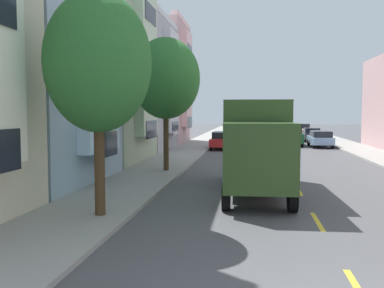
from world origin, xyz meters
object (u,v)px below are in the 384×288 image
at_px(street_tree_second, 166,79).
at_px(parked_hatchback_charcoal, 311,135).
at_px(parked_pickup_champagne, 303,131).
at_px(parked_sedan_white, 230,133).
at_px(street_tree_nearest, 98,63).
at_px(delivery_box_truck, 255,141).
at_px(moving_forest_sedan, 291,135).
at_px(parked_wagon_sky, 320,138).
at_px(parked_wagon_red, 222,140).
at_px(parked_sedan_burgundy, 234,130).

height_order(street_tree_second, parked_hatchback_charcoal, street_tree_second).
bearing_deg(parked_pickup_champagne, parked_sedan_white, -154.10).
bearing_deg(street_tree_nearest, parked_pickup_champagne, 75.86).
xyz_separation_m(delivery_box_truck, moving_forest_sedan, (3.61, 24.52, -1.04)).
xyz_separation_m(street_tree_nearest, parked_wagon_sky, (10.70, 28.22, -3.83)).
bearing_deg(parked_hatchback_charcoal, moving_forest_sedan, -114.41).
bearing_deg(street_tree_nearest, parked_sedan_white, 87.09).
bearing_deg(parked_wagon_red, street_tree_second, -97.31).
height_order(parked_pickup_champagne, parked_wagon_red, parked_pickup_champagne).
relative_size(delivery_box_truck, parked_wagon_sky, 1.75).
xyz_separation_m(street_tree_nearest, parked_pickup_champagne, (10.81, 42.90, -3.80)).
xyz_separation_m(parked_wagon_sky, parked_wagon_red, (-8.77, -3.17, 0.00)).
bearing_deg(parked_hatchback_charcoal, street_tree_nearest, -107.01).
bearing_deg(parked_sedan_burgundy, parked_hatchback_charcoal, -49.13).
relative_size(parked_pickup_champagne, moving_forest_sedan, 1.10).
height_order(parked_sedan_white, parked_sedan_burgundy, same).
height_order(street_tree_nearest, parked_sedan_burgundy, street_tree_nearest).
bearing_deg(parked_pickup_champagne, street_tree_nearest, -104.14).
xyz_separation_m(delivery_box_truck, parked_sedan_white, (-2.62, 33.45, -1.28)).
relative_size(street_tree_second, parked_hatchback_charcoal, 1.72).
bearing_deg(moving_forest_sedan, parked_hatchback_charcoal, 65.59).
height_order(parked_wagon_sky, parked_hatchback_charcoal, same).
bearing_deg(delivery_box_truck, parked_hatchback_charcoal, 78.30).
relative_size(parked_pickup_champagne, parked_sedan_white, 1.17).
xyz_separation_m(parked_wagon_sky, moving_forest_sedan, (-2.50, 1.45, 0.18)).
distance_m(street_tree_second, parked_sedan_white, 29.01).
xyz_separation_m(parked_sedan_white, parked_wagon_red, (-0.03, -13.55, 0.05)).
bearing_deg(parked_wagon_red, parked_sedan_white, 89.87).
relative_size(parked_wagon_sky, parked_sedan_burgundy, 1.04).
bearing_deg(delivery_box_truck, parked_wagon_red, 97.60).
xyz_separation_m(street_tree_second, parked_pickup_champagne, (10.81, 32.93, -4.12)).
xyz_separation_m(parked_pickup_champagne, moving_forest_sedan, (-2.61, -13.22, 0.16)).
distance_m(street_tree_second, moving_forest_sedan, 21.71).
height_order(street_tree_second, moving_forest_sedan, street_tree_second).
distance_m(street_tree_nearest, moving_forest_sedan, 31.00).
height_order(parked_pickup_champagne, parked_sedan_burgundy, parked_pickup_champagne).
bearing_deg(parked_pickup_champagne, parked_wagon_red, -116.44).
xyz_separation_m(parked_wagon_sky, parked_sedan_white, (-8.74, 10.38, -0.05)).
relative_size(street_tree_nearest, parked_hatchback_charcoal, 1.63).
height_order(delivery_box_truck, parked_hatchback_charcoal, delivery_box_truck).
height_order(street_tree_second, parked_wagon_red, street_tree_second).
bearing_deg(parked_sedan_white, street_tree_nearest, -92.91).
bearing_deg(street_tree_second, moving_forest_sedan, 67.41).
xyz_separation_m(street_tree_nearest, delivery_box_truck, (4.59, 5.15, -2.60)).
relative_size(delivery_box_truck, moving_forest_sedan, 1.71).
height_order(delivery_box_truck, parked_sedan_white, delivery_box_truck).
height_order(parked_sedan_burgundy, moving_forest_sedan, moving_forest_sedan).
distance_m(street_tree_nearest, parked_sedan_burgundy, 46.01).
xyz_separation_m(parked_pickup_champagne, parked_hatchback_charcoal, (0.08, -7.29, -0.07)).
bearing_deg(parked_hatchback_charcoal, parked_sedan_burgundy, 130.87).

